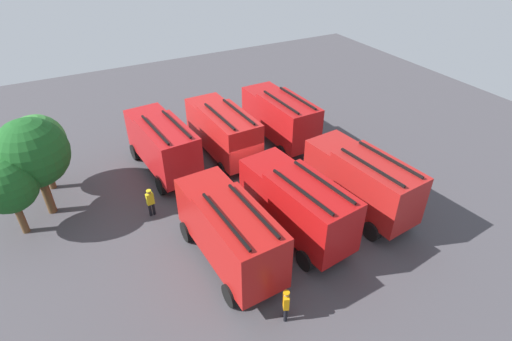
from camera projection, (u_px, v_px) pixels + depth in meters
ground_plane at (256, 189)px, 25.63m from camera, size 54.36×54.36×0.00m
fire_truck_0 at (361, 179)px, 22.75m from camera, size 7.40×3.33×3.88m
fire_truck_1 at (280, 116)px, 29.52m from camera, size 7.28×2.96×3.88m
fire_truck_2 at (297, 202)px, 20.99m from camera, size 7.44×3.45×3.88m
fire_truck_3 at (223, 130)px, 27.68m from camera, size 7.29×2.98×3.88m
fire_truck_4 at (229, 230)px, 19.24m from camera, size 7.33×3.09×3.88m
fire_truck_5 at (162, 143)px, 26.17m from camera, size 7.38×3.26×3.88m
firefighter_0 at (150, 201)px, 22.95m from camera, size 0.29×0.44×1.76m
firefighter_1 at (272, 243)px, 20.09m from camera, size 0.38×0.48×1.79m
firefighter_2 at (280, 164)px, 26.22m from camera, size 0.48×0.41×1.76m
firefighter_3 at (286, 304)px, 17.10m from camera, size 0.48×0.39×1.71m
tree_1 at (7, 185)px, 20.54m from camera, size 3.04×3.04×4.72m
tree_2 at (32, 153)px, 21.54m from camera, size 3.84×3.84×5.95m
tree_3 at (38, 142)px, 23.89m from camera, size 3.22×3.22×4.98m
traffic_cone_0 at (355, 239)px, 21.39m from camera, size 0.39×0.39×0.55m
traffic_cone_1 at (241, 212)px, 23.16m from camera, size 0.52×0.52×0.74m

